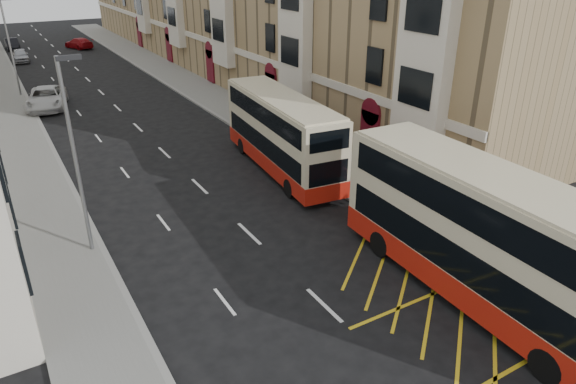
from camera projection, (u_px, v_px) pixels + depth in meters
ground at (399, 377)px, 15.29m from camera, size 200.00×200.00×0.00m
pavement_right at (227, 105)px, 42.35m from camera, size 4.00×120.00×0.15m
pavement_left at (21, 136)px, 35.22m from camera, size 3.00×120.00×0.15m
kerb_right at (205, 108)px, 41.43m from camera, size 0.25×120.00×0.15m
kerb_left at (45, 132)px, 35.91m from camera, size 0.25×120.00×0.15m
road_markings at (90, 81)px, 50.41m from camera, size 10.00×110.00×0.01m
guard_railing at (421, 222)px, 22.29m from camera, size 0.06×6.56×1.01m
street_lamp_near at (75, 148)px, 19.77m from camera, size 0.93×0.18×8.00m
street_lamp_far at (10, 42)px, 43.19m from camera, size 0.93×0.18×8.00m
double_decker_front at (484, 238)px, 17.79m from camera, size 3.29×12.38×4.90m
double_decker_rear at (282, 133)px, 28.94m from camera, size 3.57×11.15×4.37m
pedestrian_far at (448, 231)px, 21.15m from camera, size 1.11×0.57×1.81m
white_van at (46, 98)px, 41.39m from camera, size 4.04×6.45×1.66m
car_silver at (20, 56)px, 59.10m from camera, size 1.97×4.38×1.46m
car_dark at (12, 44)px, 66.89m from camera, size 1.59×4.27×1.40m
car_red at (79, 43)px, 67.45m from camera, size 3.43×5.10×1.37m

